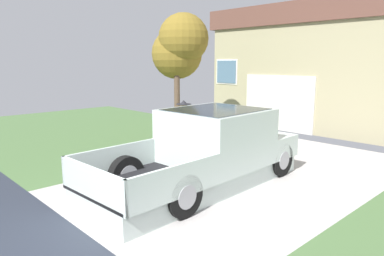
# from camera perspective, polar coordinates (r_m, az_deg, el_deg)

# --- Properties ---
(pickup_truck) EXTENTS (2.30, 5.32, 1.68)m
(pickup_truck) POSITION_cam_1_polar(r_m,az_deg,el_deg) (8.11, 3.04, -3.58)
(pickup_truck) COLOR silver
(pickup_truck) RESTS_ON ground
(person_with_hat) EXTENTS (0.51, 0.40, 1.75)m
(person_with_hat) POSITION_cam_1_polar(r_m,az_deg,el_deg) (9.42, -1.31, -0.30)
(person_with_hat) COLOR black
(person_with_hat) RESTS_ON ground
(handbag) EXTENTS (0.37, 0.22, 0.41)m
(handbag) POSITION_cam_1_polar(r_m,az_deg,el_deg) (9.43, -1.53, -5.57)
(handbag) COLOR #B24C56
(handbag) RESTS_ON ground
(house_with_garage) EXTENTS (11.13, 6.01, 4.97)m
(house_with_garage) POSITION_cam_1_polar(r_m,az_deg,el_deg) (16.49, 24.72, 8.81)
(house_with_garage) COLOR tan
(house_with_garage) RESTS_ON ground
(front_yard_tree) EXTENTS (2.21, 1.85, 4.44)m
(front_yard_tree) POSITION_cam_1_polar(r_m,az_deg,el_deg) (13.24, -1.94, 12.76)
(front_yard_tree) COLOR brown
(front_yard_tree) RESTS_ON ground
(wheeled_trash_bin) EXTENTS (0.60, 0.72, 1.06)m
(wheeled_trash_bin) POSITION_cam_1_polar(r_m,az_deg,el_deg) (13.35, 5.64, 1.18)
(wheeled_trash_bin) COLOR #424247
(wheeled_trash_bin) RESTS_ON ground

